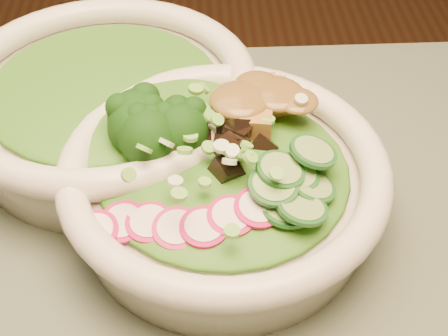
{
  "coord_description": "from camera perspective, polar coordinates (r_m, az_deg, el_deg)",
  "views": [
    {
      "loc": [
        -0.17,
        -0.16,
        1.12
      ],
      "look_at": [
        -0.15,
        0.16,
        0.8
      ],
      "focal_mm": 50.0,
      "sensor_mm": 36.0,
      "label": 1
    }
  ],
  "objects": [
    {
      "name": "salad_bowl",
      "position": [
        0.47,
        0.0,
        -1.63
      ],
      "size": [
        0.24,
        0.24,
        0.07
      ],
      "rotation": [
        0.0,
        0.0,
        -0.25
      ],
      "color": "silver",
      "rests_on": "dining_table"
    },
    {
      "name": "peanut_sauce",
      "position": [
        0.48,
        3.0,
        6.29
      ],
      "size": [
        0.06,
        0.05,
        0.01
      ],
      "primitive_type": "ellipsoid",
      "color": "brown",
      "rests_on": "tofu_cubes"
    },
    {
      "name": "mushroom_heap",
      "position": [
        0.45,
        0.57,
        2.07
      ],
      "size": [
        0.08,
        0.08,
        0.04
      ],
      "primitive_type": null,
      "rotation": [
        0.0,
        0.0,
        -0.25
      ],
      "color": "black",
      "rests_on": "salad_bowl"
    },
    {
      "name": "scallion_garnish",
      "position": [
        0.44,
        0.0,
        2.07
      ],
      "size": [
        0.17,
        0.17,
        0.02
      ],
      "primitive_type": null,
      "color": "#71C043",
      "rests_on": "salad_bowl"
    },
    {
      "name": "broccoli_florets",
      "position": [
        0.46,
        -6.51,
        3.17
      ],
      "size": [
        0.09,
        0.08,
        0.04
      ],
      "primitive_type": null,
      "rotation": [
        0.0,
        0.0,
        -0.25
      ],
      "color": "black",
      "rests_on": "salad_bowl"
    },
    {
      "name": "side_lettuce",
      "position": [
        0.53,
        -10.98,
        7.47
      ],
      "size": [
        0.17,
        0.17,
        0.02
      ],
      "primitive_type": "ellipsoid",
      "color": "#1B5B13",
      "rests_on": "side_bowl"
    },
    {
      "name": "cucumber_slices",
      "position": [
        0.43,
        7.08,
        -1.28
      ],
      "size": [
        0.08,
        0.08,
        0.03
      ],
      "primitive_type": null,
      "rotation": [
        0.0,
        0.0,
        -0.25
      ],
      "color": "#7BA75D",
      "rests_on": "salad_bowl"
    },
    {
      "name": "side_bowl",
      "position": [
        0.55,
        -10.7,
        5.85
      ],
      "size": [
        0.26,
        0.26,
        0.07
      ],
      "rotation": [
        0.0,
        0.0,
        -0.2
      ],
      "color": "silver",
      "rests_on": "dining_table"
    },
    {
      "name": "radish_slices",
      "position": [
        0.41,
        -3.1,
        -5.02
      ],
      "size": [
        0.11,
        0.06,
        0.02
      ],
      "primitive_type": null,
      "rotation": [
        0.0,
        0.0,
        -0.25
      ],
      "color": "#B10D50",
      "rests_on": "salad_bowl"
    },
    {
      "name": "tofu_cubes",
      "position": [
        0.48,
        2.95,
        5.2
      ],
      "size": [
        0.09,
        0.07,
        0.03
      ],
      "primitive_type": null,
      "rotation": [
        0.0,
        0.0,
        -0.25
      ],
      "color": "#A06A35",
      "rests_on": "salad_bowl"
    },
    {
      "name": "lettuce_bed",
      "position": [
        0.45,
        0.0,
        0.09
      ],
      "size": [
        0.18,
        0.18,
        0.02
      ],
      "primitive_type": "ellipsoid",
      "color": "#1B5B13",
      "rests_on": "salad_bowl"
    }
  ]
}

